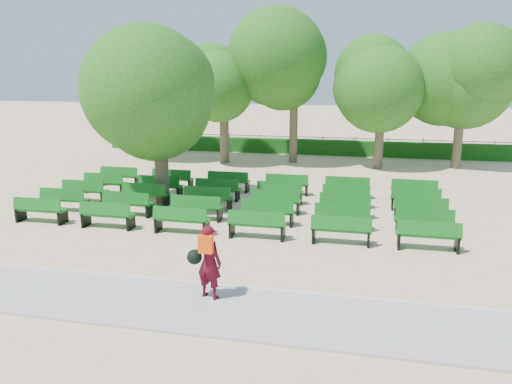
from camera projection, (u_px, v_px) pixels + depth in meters
ground at (259, 215)px, 17.84m from camera, size 120.00×120.00×0.00m
paving at (188, 307)px, 10.81m from camera, size 30.00×2.20×0.06m
curb at (205, 285)px, 11.90m from camera, size 30.00×0.12×0.10m
hedge at (306, 147)px, 31.03m from camera, size 26.00×0.70×0.90m
fence at (306, 153)px, 31.52m from camera, size 26.00×0.10×1.02m
tree_line at (297, 165)px, 27.34m from camera, size 21.80×6.80×7.04m
bench_array at (241, 208)px, 18.40m from camera, size 1.79×0.62×1.12m
tree_among at (158, 96)px, 18.54m from camera, size 4.65×4.65×6.24m
person at (208, 261)px, 11.03m from camera, size 0.84×0.57×1.69m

